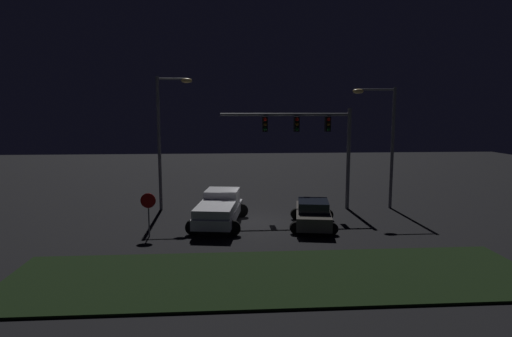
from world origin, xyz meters
TOP-DOWN VIEW (x-y plane):
  - ground_plane at (0.00, 0.00)m, footprint 80.00×80.00m
  - grass_median at (0.00, -8.31)m, footprint 20.15×5.52m
  - pickup_truck at (-2.18, -0.47)m, footprint 3.42×5.64m
  - car_sedan at (2.93, -1.32)m, footprint 2.95×4.64m
  - traffic_signal_gantry at (3.62, 2.87)m, footprint 8.32×0.56m
  - street_lamp_left at (-5.59, 3.43)m, footprint 2.26×0.44m
  - street_lamp_right at (8.34, 2.88)m, footprint 2.83×0.44m
  - stop_sign at (-5.71, -2.50)m, footprint 0.76×0.08m

SIDE VIEW (x-z plane):
  - ground_plane at x=0.00m, z-range 0.00..0.00m
  - grass_median at x=0.00m, z-range 0.00..0.10m
  - car_sedan at x=2.93m, z-range -0.02..1.49m
  - pickup_truck at x=-2.18m, z-range 0.10..1.90m
  - stop_sign at x=-5.71m, z-range 0.45..2.68m
  - traffic_signal_gantry at x=3.62m, z-range 1.65..8.15m
  - street_lamp_right at x=8.34m, z-range 1.06..8.87m
  - street_lamp_left at x=-5.59m, z-range 1.04..9.49m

